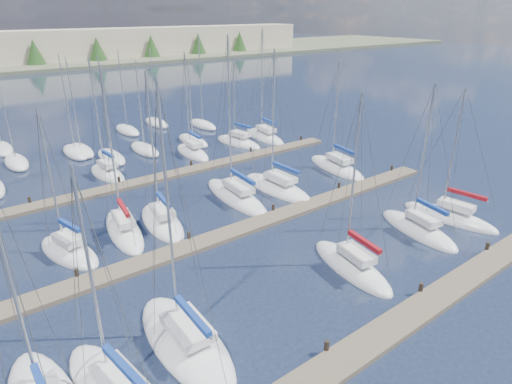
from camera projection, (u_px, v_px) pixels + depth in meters
ground at (75, 121)px, 65.43m from camera, size 400.00×400.00×0.00m
dock_near at (391, 329)px, 22.85m from camera, size 44.00×1.93×1.10m
dock_mid at (240, 229)px, 33.11m from camera, size 44.00×1.93×1.10m
dock_far at (161, 177)px, 43.38m from camera, size 44.00×1.93×1.10m
sailboat_r at (264, 137)px, 57.05m from camera, size 3.81×9.20×14.50m
sailboat_e at (418, 229)px, 33.03m from camera, size 3.78×7.73×11.99m
sailboat_h at (69, 252)px, 30.03m from camera, size 3.90×6.82×11.15m
sailboat_f at (449, 217)px, 35.03m from camera, size 3.20×7.99×11.34m
sailboat_l at (277, 188)px, 40.77m from camera, size 3.07×9.03×13.51m
sailboat_c at (185, 341)px, 21.98m from camera, size 3.43×8.60×14.09m
sailboat_o at (107, 173)px, 44.25m from camera, size 2.76×6.60×12.40m
sailboat_q at (238, 142)px, 54.64m from camera, size 3.62×7.78×11.06m
sailboat_j at (162, 222)px, 34.19m from camera, size 3.56×7.68×12.60m
sailboat_k at (236, 196)px, 38.84m from camera, size 3.51×10.06×14.77m
sailboat_i at (124, 230)px, 32.91m from camera, size 3.42×8.25×13.18m
sailboat_p at (193, 152)px, 50.75m from camera, size 2.92×7.30×12.33m
sailboat_d at (351, 266)px, 28.31m from camera, size 3.51×7.70×12.34m
sailboat_m at (336, 167)px, 45.97m from camera, size 4.08×8.97×12.07m
distant_boats at (77, 151)px, 51.00m from camera, size 36.93×20.75×13.30m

